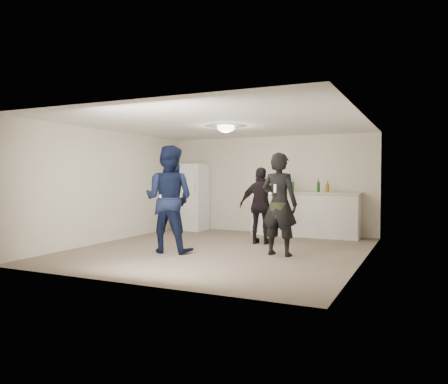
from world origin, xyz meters
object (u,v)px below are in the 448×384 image
at_px(counter, 305,215).
at_px(spectator, 261,206).
at_px(woman, 279,204).
at_px(fridge, 193,197).
at_px(shaker, 265,188).
at_px(man, 169,199).

xyz_separation_m(counter, spectator, (-0.55, -1.58, 0.31)).
xyz_separation_m(woman, spectator, (-0.78, 1.17, -0.12)).
relative_size(fridge, woman, 0.94).
xyz_separation_m(shaker, woman, (1.30, -2.85, -0.22)).
bearing_deg(woman, fridge, -31.85).
relative_size(shaker, man, 0.08).
bearing_deg(fridge, shaker, 5.02).
bearing_deg(man, woman, -171.12).
distance_m(man, spectator, 2.16).
relative_size(counter, spectator, 1.56).
relative_size(fridge, spectator, 1.08).
height_order(man, spectator, man).
bearing_deg(shaker, spectator, -72.91).
distance_m(fridge, woman, 4.27).
relative_size(man, woman, 1.08).
relative_size(shaker, woman, 0.09).
relative_size(fridge, man, 0.88).
relative_size(woman, spectator, 1.14).
xyz_separation_m(fridge, spectator, (2.55, -1.51, -0.07)).
height_order(counter, fridge, fridge).
bearing_deg(spectator, woman, 118.01).
bearing_deg(shaker, woman, -65.58).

